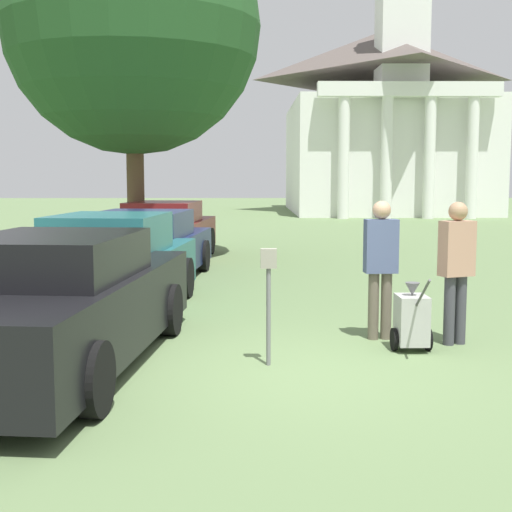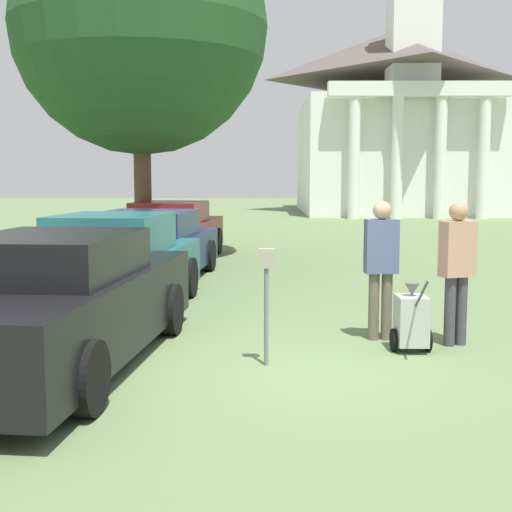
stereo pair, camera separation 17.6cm
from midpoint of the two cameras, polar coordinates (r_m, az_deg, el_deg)
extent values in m
plane|color=#607A4C|center=(7.95, 1.62, -9.14)|extent=(120.00, 120.00, 0.00)
cube|color=black|center=(8.31, -15.91, -4.38)|extent=(2.37, 5.45, 0.84)
cube|color=black|center=(8.02, -16.60, -0.03)|extent=(1.85, 2.37, 0.47)
cylinder|color=black|center=(10.19, -17.36, -3.96)|extent=(0.25, 0.71, 0.69)
cylinder|color=black|center=(9.65, -7.29, -4.30)|extent=(0.25, 0.71, 0.69)
cylinder|color=black|center=(6.57, -13.50, -9.57)|extent=(0.25, 0.71, 0.69)
cube|color=#23666B|center=(11.34, -11.74, -1.56)|extent=(2.21, 4.85, 0.78)
cube|color=#23666B|center=(11.08, -12.10, 1.78)|extent=(1.73, 2.12, 0.58)
cylinder|color=black|center=(13.00, -13.50, -1.60)|extent=(0.25, 0.72, 0.71)
cylinder|color=black|center=(12.56, -6.02, -1.74)|extent=(0.25, 0.72, 0.71)
cylinder|color=black|center=(10.32, -18.65, -3.84)|extent=(0.25, 0.72, 0.71)
cylinder|color=black|center=(9.76, -9.32, -4.16)|extent=(0.25, 0.72, 0.71)
cube|color=#19234C|center=(14.63, -9.20, 0.16)|extent=(2.43, 5.26, 0.72)
cube|color=#19234C|center=(14.38, -9.45, 2.53)|extent=(1.91, 2.30, 0.52)
cylinder|color=black|center=(16.42, -11.05, 0.09)|extent=(0.25, 0.71, 0.70)
cylinder|color=black|center=(15.99, -4.50, 0.03)|extent=(0.25, 0.71, 0.70)
cylinder|color=black|center=(13.43, -14.78, -1.40)|extent=(0.25, 0.71, 0.70)
cylinder|color=black|center=(12.91, -6.82, -1.54)|extent=(0.25, 0.71, 0.70)
cube|color=maroon|center=(18.12, -7.54, 1.52)|extent=(2.32, 5.06, 0.79)
cube|color=maroon|center=(17.88, -7.71, 3.53)|extent=(1.81, 2.21, 0.50)
cylinder|color=black|center=(19.82, -9.12, 1.23)|extent=(0.25, 0.73, 0.71)
cylinder|color=black|center=(19.46, -3.96, 1.20)|extent=(0.25, 0.73, 0.71)
cylinder|color=black|center=(16.90, -11.63, 0.29)|extent=(0.25, 0.73, 0.71)
cylinder|color=black|center=(16.48, -5.62, 0.23)|extent=(0.25, 0.73, 0.71)
cylinder|color=slate|center=(8.04, 0.38, -4.90)|extent=(0.05, 0.05, 1.11)
cube|color=gray|center=(7.93, 0.38, -0.19)|extent=(0.18, 0.09, 0.22)
cylinder|color=#665B4C|center=(9.48, 9.85, -3.96)|extent=(0.14, 0.14, 0.88)
cylinder|color=#665B4C|center=(9.44, 8.85, -3.98)|extent=(0.14, 0.14, 0.88)
cube|color=#4C597F|center=(9.35, 9.44, 0.79)|extent=(0.43, 0.25, 0.70)
sphere|color=tan|center=(9.31, 9.49, 3.65)|extent=(0.24, 0.24, 0.24)
cylinder|color=#3F3F47|center=(9.42, 15.54, -4.17)|extent=(0.14, 0.14, 0.88)
cylinder|color=#3F3F47|center=(9.32, 14.68, -4.25)|extent=(0.14, 0.14, 0.88)
cube|color=tan|center=(9.26, 15.26, 0.59)|extent=(0.47, 0.35, 0.70)
sphere|color=tan|center=(9.22, 15.34, 3.47)|extent=(0.24, 0.24, 0.24)
cube|color=#B2B2AD|center=(8.92, 11.79, -5.01)|extent=(0.37, 0.45, 0.60)
cone|color=#59595B|center=(8.86, 11.85, -2.60)|extent=(0.18, 0.18, 0.16)
cylinder|color=#4C4C4C|center=(8.40, 12.60, -2.97)|extent=(0.04, 0.59, 0.43)
cylinder|color=black|center=(8.93, 10.43, -6.58)|extent=(0.06, 0.28, 0.28)
cylinder|color=black|center=(9.02, 13.06, -6.50)|extent=(0.06, 0.28, 0.28)
cube|color=white|center=(43.16, 9.86, 7.70)|extent=(10.57, 13.17, 6.26)
pyramid|color=#564C47|center=(43.71, 10.01, 15.52)|extent=(10.78, 13.44, 2.82)
cylinder|color=white|center=(35.57, 6.88, 7.78)|extent=(0.56, 0.56, 5.95)
cylinder|color=white|center=(35.90, 10.26, 7.71)|extent=(0.56, 0.56, 5.95)
cylinder|color=white|center=(36.36, 13.56, 7.61)|extent=(0.56, 0.56, 5.95)
cylinder|color=white|center=(36.93, 16.77, 7.50)|extent=(0.56, 0.56, 5.95)
cube|color=white|center=(36.34, 12.05, 12.91)|extent=(8.98, 0.70, 0.70)
cube|color=white|center=(39.06, 11.49, 18.68)|extent=(2.40, 2.40, 8.44)
cylinder|color=brown|center=(18.45, -9.86, 4.59)|extent=(0.44, 0.44, 3.13)
sphere|color=#234C23|center=(18.81, -10.12, 17.69)|extent=(6.36, 6.36, 6.36)
camera|label=1|loc=(0.09, -90.55, -0.06)|focal=50.00mm
camera|label=2|loc=(0.09, 89.45, 0.06)|focal=50.00mm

